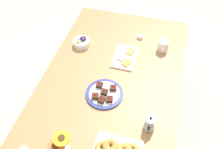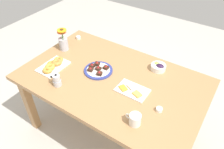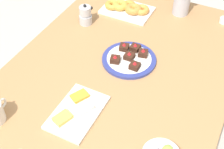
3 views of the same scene
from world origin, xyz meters
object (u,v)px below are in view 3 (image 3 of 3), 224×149
(dining_table, at_px, (112,94))
(dessert_plate, at_px, (129,59))
(flower_vase, at_px, (182,0))
(moka_pot, at_px, (86,16))
(croissant_platter, at_px, (127,8))
(jam_cup_honey, at_px, (224,20))
(cheese_platter, at_px, (77,111))

(dining_table, bearing_deg, dessert_plate, -4.49)
(dessert_plate, xyz_separation_m, flower_vase, (0.50, -0.09, 0.07))
(dining_table, distance_m, moka_pot, 0.49)
(croissant_platter, height_order, moka_pot, moka_pot)
(jam_cup_honey, xyz_separation_m, flower_vase, (-0.02, 0.24, 0.07))
(jam_cup_honey, distance_m, moka_pot, 0.76)
(croissant_platter, bearing_deg, cheese_platter, -170.53)
(cheese_platter, relative_size, moka_pot, 2.18)
(dessert_plate, bearing_deg, croissant_platter, 26.09)
(cheese_platter, xyz_separation_m, jam_cup_honey, (0.90, -0.39, 0.01))
(flower_vase, bearing_deg, dining_table, 170.95)
(cheese_platter, relative_size, croissant_platter, 0.90)
(cheese_platter, xyz_separation_m, flower_vase, (0.89, -0.15, 0.07))
(cheese_platter, distance_m, jam_cup_honey, 0.99)
(dessert_plate, bearing_deg, dining_table, 175.51)
(dining_table, height_order, dessert_plate, dessert_plate)
(flower_vase, height_order, moka_pot, flower_vase)
(dining_table, distance_m, flower_vase, 0.69)
(moka_pot, bearing_deg, cheese_platter, -153.30)
(cheese_platter, xyz_separation_m, moka_pot, (0.56, 0.28, 0.04))
(dessert_plate, distance_m, moka_pot, 0.38)
(flower_vase, bearing_deg, jam_cup_honey, -85.49)
(croissant_platter, relative_size, moka_pot, 2.44)
(dining_table, height_order, flower_vase, flower_vase)
(flower_vase, distance_m, moka_pot, 0.54)
(dining_table, height_order, croissant_platter, croissant_platter)
(moka_pot, bearing_deg, croissant_platter, -36.94)
(croissant_platter, bearing_deg, moka_pot, 143.06)
(cheese_platter, distance_m, moka_pot, 0.63)
(dining_table, height_order, cheese_platter, cheese_platter)
(dessert_plate, height_order, moka_pot, moka_pot)
(dining_table, bearing_deg, moka_pot, 44.48)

